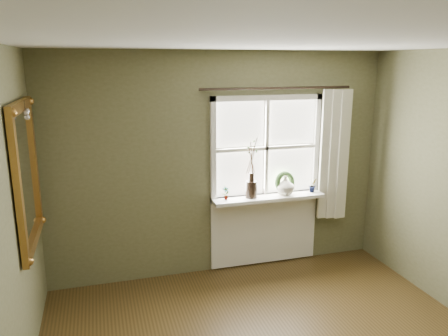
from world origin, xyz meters
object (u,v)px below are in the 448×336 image
at_px(cream_vase, 285,185).
at_px(gilt_mirror, 27,174).
at_px(dark_jug, 251,189).
at_px(wreath, 285,185).

bearing_deg(cream_vase, gilt_mirror, -166.82).
xyz_separation_m(dark_jug, gilt_mirror, (-2.30, -0.64, 0.50)).
bearing_deg(gilt_mirror, dark_jug, 15.54).
distance_m(dark_jug, wreath, 0.44).
bearing_deg(wreath, gilt_mirror, -179.17).
height_order(cream_vase, wreath, wreath).
distance_m(cream_vase, wreath, 0.04).
bearing_deg(cream_vase, wreath, 74.43).
relative_size(dark_jug, gilt_mirror, 0.16).
relative_size(cream_vase, gilt_mirror, 0.18).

